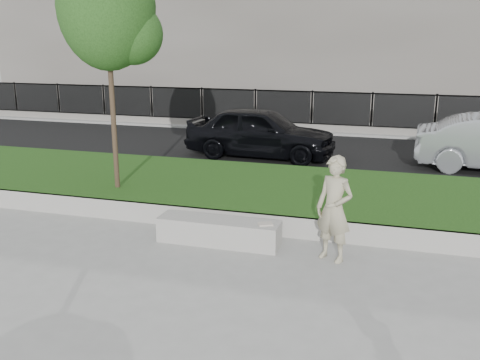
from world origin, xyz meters
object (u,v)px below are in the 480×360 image
(young_tree, at_px, (111,11))
(car_dark, at_px, (261,132))
(man, at_px, (334,209))
(stone_bench, at_px, (219,231))
(book, at_px, (265,224))

(young_tree, height_order, car_dark, young_tree)
(man, xyz_separation_m, young_tree, (-4.79, 1.71, 3.18))
(car_dark, bearing_deg, stone_bench, -168.18)
(stone_bench, xyz_separation_m, young_tree, (-2.77, 1.56, 3.83))
(book, relative_size, car_dark, 0.05)
(book, xyz_separation_m, young_tree, (-3.62, 1.60, 3.60))
(stone_bench, height_order, book, book)
(car_dark, bearing_deg, young_tree, 165.11)
(man, relative_size, book, 7.15)
(book, bearing_deg, man, -30.35)
(stone_bench, relative_size, young_tree, 0.43)
(man, bearing_deg, car_dark, 137.99)
(man, height_order, book, man)
(man, relative_size, young_tree, 0.35)
(man, bearing_deg, stone_bench, -159.44)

